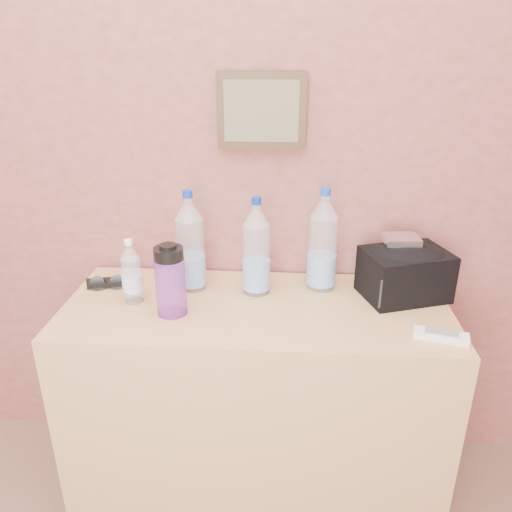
{
  "coord_description": "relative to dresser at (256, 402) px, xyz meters",
  "views": [
    {
      "loc": [
        0.31,
        0.25,
        1.6
      ],
      "look_at": [
        0.21,
        1.71,
        0.98
      ],
      "focal_mm": 35.0,
      "sensor_mm": 36.0,
      "label": 1
    }
  ],
  "objects": [
    {
      "name": "picture_frame",
      "position": [
        0.0,
        0.26,
        1.0
      ],
      "size": [
        0.3,
        0.03,
        0.25
      ],
      "primitive_type": null,
      "color": "#382311",
      "rests_on": "room_shell"
    },
    {
      "name": "dresser",
      "position": [
        0.0,
        0.0,
        0.0
      ],
      "size": [
        1.28,
        0.54,
        0.8
      ],
      "primitive_type": "cube",
      "color": "tan",
      "rests_on": "ground"
    },
    {
      "name": "pet_large_a",
      "position": [
        -0.24,
        0.12,
        0.56
      ],
      "size": [
        0.1,
        0.1,
        0.36
      ],
      "rotation": [
        0.0,
        0.0,
        -0.27
      ],
      "color": "silver",
      "rests_on": "dresser"
    },
    {
      "name": "pet_large_b",
      "position": [
        -0.01,
        0.1,
        0.55
      ],
      "size": [
        0.09,
        0.09,
        0.34
      ],
      "rotation": [
        0.0,
        0.0,
        -0.2
      ],
      "color": "silver",
      "rests_on": "dresser"
    },
    {
      "name": "pet_large_c",
      "position": [
        0.22,
        0.15,
        0.56
      ],
      "size": [
        0.1,
        0.1,
        0.36
      ],
      "rotation": [
        0.0,
        0.0,
        -0.14
      ],
      "color": "white",
      "rests_on": "dresser"
    },
    {
      "name": "pet_small",
      "position": [
        -0.41,
        0.0,
        0.5
      ],
      "size": [
        0.06,
        0.06,
        0.22
      ],
      "rotation": [
        0.0,
        0.0,
        -0.33
      ],
      "color": "white",
      "rests_on": "dresser"
    },
    {
      "name": "nalgene_bottle",
      "position": [
        -0.27,
        -0.07,
        0.52
      ],
      "size": [
        0.1,
        0.1,
        0.24
      ],
      "rotation": [
        0.0,
        0.0,
        -0.11
      ],
      "color": "purple",
      "rests_on": "dresser"
    },
    {
      "name": "sunglasses",
      "position": [
        -0.54,
        0.1,
        0.42
      ],
      "size": [
        0.15,
        0.08,
        0.04
      ],
      "primitive_type": null,
      "rotation": [
        0.0,
        0.0,
        0.22
      ],
      "color": "black",
      "rests_on": "dresser"
    },
    {
      "name": "ac_remote",
      "position": [
        0.56,
        -0.17,
        0.41
      ],
      "size": [
        0.16,
        0.09,
        0.02
      ],
      "primitive_type": "cube",
      "rotation": [
        0.0,
        0.0,
        -0.26
      ],
      "color": "white",
      "rests_on": "dresser"
    },
    {
      "name": "toiletry_bag",
      "position": [
        0.5,
        0.11,
        0.49
      ],
      "size": [
        0.32,
        0.27,
        0.19
      ],
      "primitive_type": null,
      "rotation": [
        0.0,
        0.0,
        0.33
      ],
      "color": "black",
      "rests_on": "dresser"
    },
    {
      "name": "foil_packet",
      "position": [
        0.48,
        0.13,
        0.6
      ],
      "size": [
        0.12,
        0.1,
        0.02
      ],
      "primitive_type": "cube",
      "rotation": [
        0.0,
        0.0,
        0.08
      ],
      "color": "silver",
      "rests_on": "toiletry_bag"
    }
  ]
}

